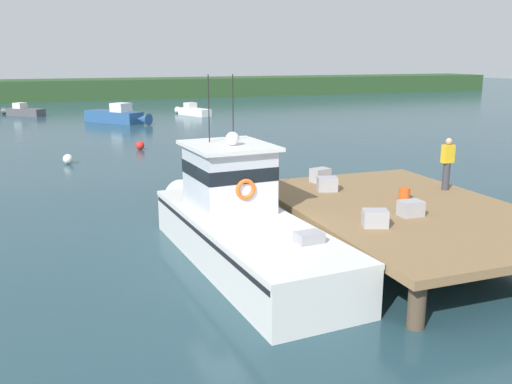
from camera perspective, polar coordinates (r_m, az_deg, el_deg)
ground_plane at (r=14.20m, az=-1.28°, el=-8.00°), size 200.00×200.00×0.00m
dock at (r=15.99m, az=15.16°, el=-1.91°), size 6.00×9.00×1.20m
main_fishing_boat at (r=14.69m, az=-1.84°, el=-3.08°), size 3.12×9.91×4.80m
crate_single_by_cleat at (r=17.31m, az=7.33°, el=0.82°), size 0.70×0.60×0.44m
crate_stack_near_edge at (r=13.88m, az=12.13°, el=-2.66°), size 0.72×0.62×0.43m
crate_stack_mid_dock at (r=15.04m, az=15.61°, el=-1.63°), size 0.62×0.46×0.41m
crate_single_far at (r=18.51m, az=6.62°, el=1.73°), size 0.69×0.57×0.46m
bait_bucket at (r=16.73m, az=15.00°, el=-0.16°), size 0.32×0.32×0.34m
deckhand_by_the_boat at (r=18.18m, az=19.05°, el=2.86°), size 0.36×0.22×1.63m
moored_boat_far_right at (r=51.48m, az=-6.55°, el=8.27°), size 2.55×4.43×1.13m
moored_boat_off_the_point at (r=55.07m, az=-22.81°, el=7.66°), size 3.90×3.77×1.15m
moored_boat_outer_mooring at (r=46.61m, az=-14.03°, el=7.58°), size 4.90×5.75×1.61m
mooring_buoy_channel_marker at (r=32.89m, az=-11.82°, el=4.71°), size 0.49×0.49×0.49m
mooring_buoy_inshore at (r=29.40m, az=-18.75°, el=3.23°), size 0.50×0.50×0.50m
far_shoreline at (r=74.69m, az=-17.41°, el=10.06°), size 120.00×8.00×2.40m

